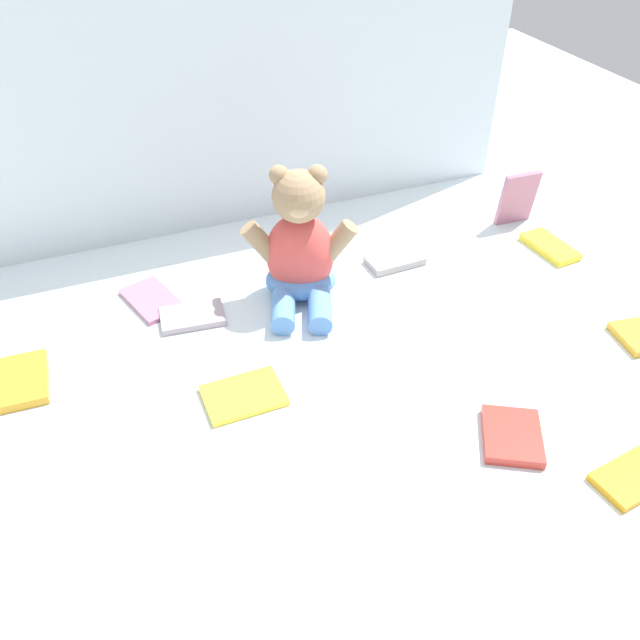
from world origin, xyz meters
The scene contains 12 objects.
ground_plane centered at (0.00, 0.00, 0.00)m, with size 3.20×3.20×0.00m, color silver.
backdrop_drape centered at (0.00, 0.45, 0.39)m, with size 1.42×0.03×0.78m, color silver.
teddy_bear centered at (0.06, 0.11, 0.10)m, with size 0.23×0.23×0.28m.
book_case_0 centered at (-0.16, 0.11, 0.01)m, with size 0.08×0.12×0.01m, color #9D8C97.
book_case_1 centered at (0.64, 0.06, 0.01)m, with size 0.07×0.13×0.02m, color yellow.
book_case_2 centered at (0.29, 0.14, 0.01)m, with size 0.07×0.12×0.02m, color #9E9894.
book_case_4 centered at (0.23, -0.38, 0.01)m, with size 0.09×0.11×0.02m, color red.
book_case_5 centered at (0.63, 0.19, 0.06)m, with size 0.09×0.01×0.13m, color #AA657D.
book_case_6 centered at (-0.23, 0.19, 0.01)m, with size 0.08×0.14×0.01m, color #B16887.
book_case_7 centered at (-0.47, 0.04, 0.01)m, with size 0.08×0.13×0.02m, color gold.
book_case_8 centered at (-0.13, -0.13, 0.01)m, with size 0.10×0.13×0.01m, color yellow.
book_case_9 centered at (0.35, -0.51, 0.01)m, with size 0.07×0.11×0.01m, color orange.
Camera 1 is at (-0.30, -0.91, 0.80)m, focal length 36.82 mm.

